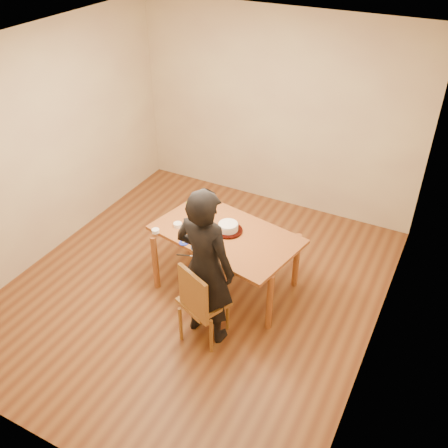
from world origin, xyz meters
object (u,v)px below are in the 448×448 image
at_px(dining_table, 226,235).
at_px(cake_plate, 228,230).
at_px(dining_chair, 204,302).
at_px(person, 205,267).
at_px(cake, 228,227).

distance_m(dining_table, cake_plate, 0.05).
relative_size(dining_table, dining_chair, 3.78).
relative_size(cake_plate, person, 0.18).
relative_size(dining_chair, cake_plate, 1.32).
bearing_deg(cake, dining_chair, -79.86).
xyz_separation_m(dining_table, person, (0.15, -0.73, 0.13)).
bearing_deg(dining_table, person, -66.88).
xyz_separation_m(cake_plate, cake, (0.00, 0.00, 0.05)).
bearing_deg(person, dining_table, -73.12).
distance_m(dining_table, person, 0.76).
distance_m(dining_chair, cake_plate, 0.88).
bearing_deg(cake_plate, cake, 0.00).
bearing_deg(dining_table, cake, 95.62).
height_order(cake_plate, person, person).
bearing_deg(cake, person, -79.28).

